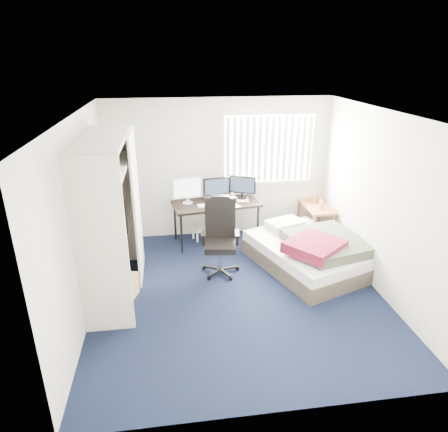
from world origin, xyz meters
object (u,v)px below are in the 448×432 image
office_chair (220,244)px  bed (311,251)px  nightstand (316,209)px  desk (216,201)px

office_chair → bed: 1.45m
nightstand → bed: (-0.47, -1.11, -0.28)m
bed → office_chair: bearing=176.5°
desk → nightstand: bearing=-2.1°
office_chair → desk: bearing=86.6°
office_chair → nightstand: bearing=28.1°
nightstand → bed: nightstand is taller
office_chair → bed: size_ratio=0.54×
office_chair → bed: bearing=-3.5°
nightstand → bed: size_ratio=0.41×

